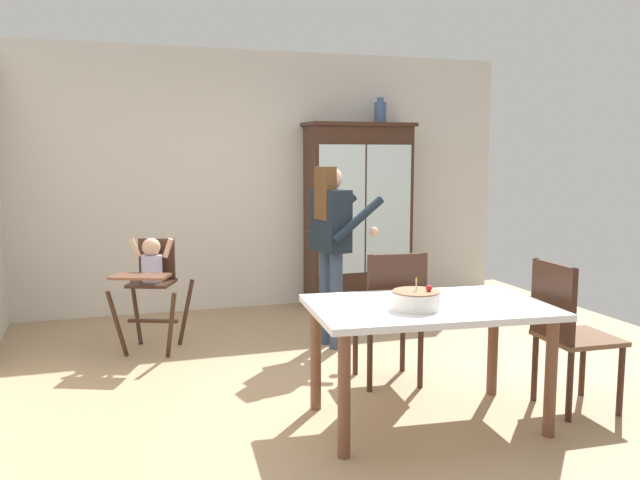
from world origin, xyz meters
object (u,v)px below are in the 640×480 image
(ceramic_vase, at_px, (380,112))
(adult_person, at_px, (332,234))
(dining_table, at_px, (428,320))
(dining_chair_right_end, at_px, (565,325))
(birthday_cake, at_px, (416,300))
(dining_chair_far_side, at_px, (392,309))
(high_chair_with_toddler, at_px, (152,273))
(china_cabinet, at_px, (358,214))

(ceramic_vase, xyz_separation_m, adult_person, (-1.04, -1.44, -1.11))
(dining_table, relative_size, dining_chair_right_end, 1.55)
(birthday_cake, relative_size, dining_chair_far_side, 0.29)
(adult_person, relative_size, dining_table, 1.03)
(adult_person, distance_m, dining_chair_far_side, 1.15)
(adult_person, height_order, dining_chair_right_end, adult_person)
(high_chair_with_toddler, bearing_deg, dining_chair_right_end, -19.54)
(dining_chair_right_end, bearing_deg, dining_chair_far_side, 51.67)
(china_cabinet, distance_m, birthday_cake, 3.39)
(china_cabinet, distance_m, high_chair_with_toddler, 2.54)
(adult_person, bearing_deg, dining_chair_far_side, 171.80)
(china_cabinet, relative_size, birthday_cake, 7.00)
(dining_table, bearing_deg, dining_chair_far_side, 84.90)
(dining_chair_right_end, bearing_deg, china_cabinet, 5.09)
(birthday_cake, height_order, dining_chair_right_end, dining_chair_right_end)
(ceramic_vase, bearing_deg, dining_chair_far_side, -110.98)
(high_chair_with_toddler, bearing_deg, dining_chair_far_side, -20.02)
(ceramic_vase, distance_m, dining_chair_far_side, 3.09)
(ceramic_vase, relative_size, dining_chair_right_end, 0.28)
(high_chair_with_toddler, height_order, birthday_cake, high_chair_with_toddler)
(dining_chair_far_side, bearing_deg, dining_table, 90.39)
(ceramic_vase, xyz_separation_m, dining_chair_far_side, (-0.96, -2.51, -1.52))
(dining_table, distance_m, dining_chair_far_side, 0.67)
(china_cabinet, height_order, dining_chair_right_end, china_cabinet)
(birthday_cake, xyz_separation_m, dining_chair_far_side, (0.19, 0.75, -0.24))
(adult_person, bearing_deg, dining_chair_right_end, -165.07)
(birthday_cake, distance_m, dining_chair_right_end, 1.08)
(ceramic_vase, xyz_separation_m, dining_table, (-1.02, -3.17, -1.44))
(china_cabinet, height_order, ceramic_vase, ceramic_vase)
(dining_chair_far_side, bearing_deg, ceramic_vase, -105.49)
(adult_person, height_order, birthday_cake, adult_person)
(high_chair_with_toddler, xyz_separation_m, dining_chair_far_side, (1.54, -1.40, -0.10))
(high_chair_with_toddler, xyz_separation_m, dining_table, (1.48, -2.05, -0.01))
(dining_table, xyz_separation_m, dining_chair_far_side, (0.06, 0.66, -0.08))
(ceramic_vase, relative_size, high_chair_with_toddler, 0.28)
(china_cabinet, relative_size, dining_chair_far_side, 2.04)
(high_chair_with_toddler, height_order, adult_person, adult_person)
(adult_person, distance_m, dining_chair_right_end, 2.09)
(high_chair_with_toddler, relative_size, dining_chair_far_side, 0.99)
(china_cabinet, relative_size, high_chair_with_toddler, 2.06)
(high_chair_with_toddler, distance_m, adult_person, 1.53)
(china_cabinet, xyz_separation_m, high_chair_with_toddler, (-2.26, -1.11, -0.33))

